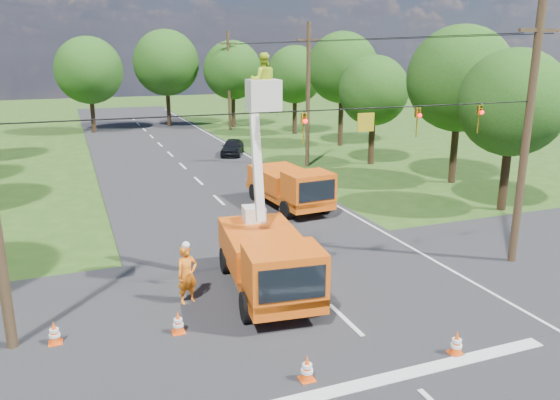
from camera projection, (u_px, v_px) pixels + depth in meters
name	position (u px, v px, depth m)	size (l,w,h in m)	color
ground	(199.00, 182.00, 34.91)	(140.00, 140.00, 0.00)	#264916
road_main	(199.00, 182.00, 34.91)	(12.00, 100.00, 0.06)	black
road_cross	(318.00, 295.00, 18.73)	(56.00, 10.00, 0.07)	black
stop_bar	(403.00, 376.00, 14.06)	(9.00, 0.45, 0.02)	silver
edge_line	(280.00, 175.00, 36.86)	(0.12, 90.00, 0.02)	silver
bucket_truck	(268.00, 247.00, 18.42)	(3.10, 6.57, 8.04)	#EE5110
second_truck	(290.00, 186.00, 28.72)	(2.88, 6.36, 2.32)	#EE5110
ground_worker	(187.00, 275.00, 17.89)	(0.73, 0.48, 2.01)	#FF5E15
distant_car	(232.00, 147.00, 43.56)	(1.54, 3.82, 1.30)	black
traffic_cone_0	(307.00, 368.00, 13.76)	(0.38, 0.38, 0.71)	#FF4E0D
traffic_cone_1	(457.00, 343.00, 14.94)	(0.38, 0.38, 0.71)	#FF4E0D
traffic_cone_2	(284.00, 233.00, 24.00)	(0.38, 0.38, 0.71)	#FF4E0D
traffic_cone_3	(282.00, 207.00, 27.87)	(0.38, 0.38, 0.71)	#FF4E0D
traffic_cone_4	(178.00, 323.00, 16.07)	(0.38, 0.38, 0.71)	#FF4E0D
traffic_cone_5	(54.00, 333.00, 15.49)	(0.38, 0.38, 0.71)	#FF4E0D
traffic_cone_7	(275.00, 179.00, 34.00)	(0.38, 0.38, 0.71)	#FF4E0D
pole_right_near	(527.00, 134.00, 20.35)	(1.80, 0.30, 10.00)	#4C3823
pole_right_mid	(308.00, 95.00, 38.32)	(1.80, 0.30, 10.00)	#4C3823
pole_right_far	(229.00, 80.00, 56.29)	(1.80, 0.30, 10.00)	#4C3823
signal_span	(382.00, 121.00, 17.95)	(18.00, 0.29, 1.07)	black
tree_right_a	(513.00, 103.00, 27.37)	(5.40, 5.40, 8.28)	#382616
tree_right_b	(460.00, 79.00, 33.05)	(6.40, 6.40, 9.65)	#382616
tree_right_c	(374.00, 91.00, 39.01)	(5.00, 5.00, 7.83)	#382616
tree_right_d	(342.00, 68.00, 46.40)	(6.00, 6.00, 9.70)	#382616
tree_right_e	(295.00, 75.00, 53.47)	(5.60, 5.60, 8.63)	#382616
tree_far_a	(89.00, 70.00, 53.98)	(6.60, 6.60, 9.50)	#382616
tree_far_b	(166.00, 63.00, 58.41)	(7.00, 7.00, 10.32)	#382616
tree_far_c	(233.00, 70.00, 58.19)	(6.20, 6.20, 9.18)	#382616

